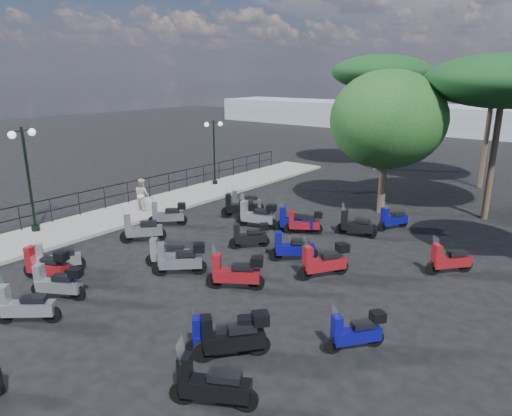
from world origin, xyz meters
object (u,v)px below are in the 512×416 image
Objects in this scene: scooter_22 at (324,262)px; scooter_25 at (211,386)px; scooter_14 at (168,254)px; scooter_10 at (250,236)px; scooter_17 at (304,223)px; lamp_post_1 at (28,173)px; pine_0 at (495,81)px; scooter_7 at (58,283)px; scooter_8 at (57,260)px; scooter_19 at (220,337)px; scooter_9 at (142,230)px; scooter_26 at (233,337)px; scooter_27 at (356,332)px; scooter_23 at (356,225)px; pine_1 at (504,81)px; pedestrian_far at (142,194)px; scooter_5 at (245,203)px; scooter_3 at (168,215)px; broadleaf_tree at (388,120)px; lamp_post_2 at (214,148)px; scooter_16 at (257,216)px; scooter_15 at (180,260)px; scooter_29 at (393,220)px; scooter_4 at (240,207)px; pine_2 at (382,72)px; scooter_2 at (46,265)px; scooter_21 at (292,248)px; scooter_11 at (295,222)px; scooter_28 at (449,260)px; scooter_13 at (25,307)px.

scooter_22 is 6.92m from scooter_25.
scooter_22 is (4.73, 2.59, 0.10)m from scooter_14.
scooter_17 is (0.77, 2.67, 0.01)m from scooter_10.
pine_0 is (12.70, 20.46, 3.51)m from lamp_post_1.
scooter_8 reaches higher than scooter_7.
pine_0 is at bearing -45.12° from scooter_19.
scooter_8 is at bearing 130.71° from scooter_9.
scooter_26 is 3.00m from scooter_27.
pine_1 is (3.65, 5.94, 5.74)m from scooter_23.
pedestrian_far reaches higher than scooter_19.
scooter_5 is at bearing -22.79° from scooter_14.
scooter_3 is 10.95m from broadleaf_tree.
lamp_post_1 reaches higher than scooter_26.
lamp_post_2 is 2.43× the size of scooter_7.
lamp_post_2 is 2.80× the size of scooter_27.
scooter_14 is (3.41, -2.99, -0.06)m from scooter_3.
scooter_25 is (6.23, -9.43, -0.05)m from scooter_16.
lamp_post_2 is at bearing 38.78° from scooter_16.
scooter_19 is at bearing -110.84° from scooter_7.
scooter_16 reaches higher than scooter_15.
scooter_8 is 13.43m from scooter_29.
scooter_3 is at bearing -137.59° from pine_1.
scooter_15 reaches higher than scooter_10.
scooter_26 is 0.23× the size of broadleaf_tree.
scooter_4 is 0.23× the size of broadleaf_tree.
scooter_17 is at bearing -6.16° from scooter_25.
scooter_16 and scooter_22 have the same top height.
scooter_3 is 0.18× the size of pine_2.
scooter_16 is 9.55m from scooter_27.
scooter_2 is 1.31× the size of scooter_19.
scooter_14 is 4.42m from scooter_21.
scooter_25 is 0.25× the size of broadleaf_tree.
scooter_9 is at bearing -40.22° from lamp_post_2.
scooter_17 is 2.99m from scooter_21.
pine_2 is at bearing -38.37° from scooter_22.
lamp_post_1 reaches higher than scooter_17.
scooter_22 is 5.29m from scooter_26.
broadleaf_tree is (1.63, 5.11, 3.98)m from scooter_11.
scooter_11 reaches higher than scooter_28.
scooter_15 is 0.95× the size of scooter_29.
scooter_11 is 1.15× the size of scooter_17.
lamp_post_2 is 2.76× the size of scooter_3.
lamp_post_1 reaches higher than scooter_23.
scooter_17 is at bearing -158.77° from pedestrian_far.
scooter_10 is 0.91× the size of scooter_13.
lamp_post_2 is 13.89m from scooter_2.
scooter_8 is (4.47, -1.51, -2.15)m from lamp_post_1.
scooter_16 is at bearing 100.76° from scooter_23.
pine_1 reaches higher than lamp_post_2.
lamp_post_1 reaches higher than scooter_16.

